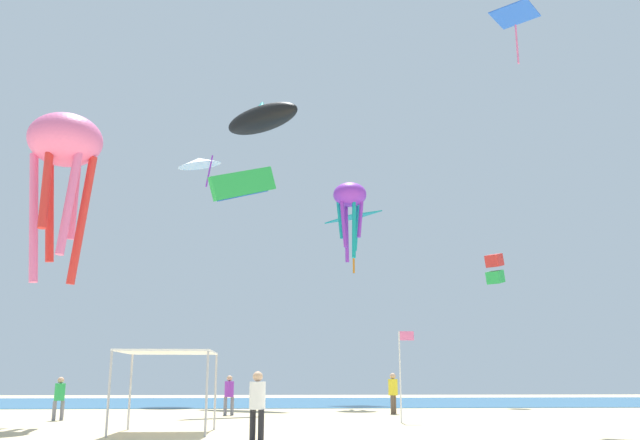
# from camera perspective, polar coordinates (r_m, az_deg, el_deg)

# --- Properties ---
(ocean_strip) EXTENTS (110.00, 22.48, 0.03)m
(ocean_strip) POSITION_cam_1_polar(r_m,az_deg,el_deg) (50.18, -1.29, -15.32)
(ocean_strip) COLOR #28608C
(ocean_strip) RESTS_ON ground
(canopy_tent) EXTENTS (2.85, 2.93, 2.46)m
(canopy_tent) POSITION_cam_1_polar(r_m,az_deg,el_deg) (21.70, -12.90, -11.23)
(canopy_tent) COLOR #B2B2B7
(canopy_tent) RESTS_ON ground
(person_near_tent) EXTENTS (0.43, 0.43, 1.80)m
(person_near_tent) POSITION_cam_1_polar(r_m,az_deg,el_deg) (18.24, -5.39, -15.11)
(person_near_tent) COLOR black
(person_near_tent) RESTS_ON ground
(person_leftmost) EXTENTS (0.45, 0.47, 1.90)m
(person_leftmost) POSITION_cam_1_polar(r_m,az_deg,el_deg) (32.81, 6.28, -14.26)
(person_leftmost) COLOR brown
(person_leftmost) RESTS_ON ground
(person_central) EXTENTS (0.47, 0.42, 1.78)m
(person_central) POSITION_cam_1_polar(r_m,az_deg,el_deg) (31.83, -7.79, -14.37)
(person_central) COLOR slate
(person_central) RESTS_ON ground
(person_rightmost) EXTENTS (0.41, 0.40, 1.69)m
(person_rightmost) POSITION_cam_1_polar(r_m,az_deg,el_deg) (29.45, -21.41, -13.77)
(person_rightmost) COLOR slate
(person_rightmost) RESTS_ON ground
(banner_flag) EXTENTS (0.61, 0.06, 3.42)m
(banner_flag) POSITION_cam_1_polar(r_m,az_deg,el_deg) (26.34, 7.02, -12.35)
(banner_flag) COLOR silver
(banner_flag) RESTS_ON ground
(kite_octopus_pink) EXTENTS (3.60, 3.60, 6.72)m
(kite_octopus_pink) POSITION_cam_1_polar(r_m,az_deg,el_deg) (28.09, -21.03, 5.73)
(kite_octopus_pink) COLOR pink
(kite_diamond_blue) EXTENTS (2.30, 2.30, 2.26)m
(kite_diamond_blue) POSITION_cam_1_polar(r_m,az_deg,el_deg) (29.73, 16.36, 16.34)
(kite_diamond_blue) COLOR blue
(kite_box_red) EXTENTS (1.34, 1.34, 2.02)m
(kite_box_red) POSITION_cam_1_polar(r_m,az_deg,el_deg) (43.55, 14.74, -4.06)
(kite_box_red) COLOR red
(kite_parafoil_green) EXTENTS (3.51, 3.00, 2.62)m
(kite_parafoil_green) POSITION_cam_1_polar(r_m,az_deg,el_deg) (35.61, -6.60, 3.09)
(kite_parafoil_green) COLOR green
(kite_inflatable_black) EXTENTS (5.99, 5.57, 2.29)m
(kite_inflatable_black) POSITION_cam_1_polar(r_m,az_deg,el_deg) (47.04, -5.00, 8.65)
(kite_inflatable_black) COLOR black
(kite_delta_white) EXTENTS (4.41, 4.40, 2.82)m
(kite_delta_white) POSITION_cam_1_polar(r_m,az_deg,el_deg) (48.99, -10.31, 4.92)
(kite_delta_white) COLOR white
(kite_octopus_purple) EXTENTS (2.58, 2.58, 4.96)m
(kite_octopus_purple) POSITION_cam_1_polar(r_m,az_deg,el_deg) (42.03, 2.58, 1.84)
(kite_octopus_purple) COLOR purple
(kite_diamond_teal) EXTENTS (4.07, 4.09, 4.48)m
(kite_diamond_teal) POSITION_cam_1_polar(r_m,az_deg,el_deg) (47.75, 2.86, -0.00)
(kite_diamond_teal) COLOR teal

